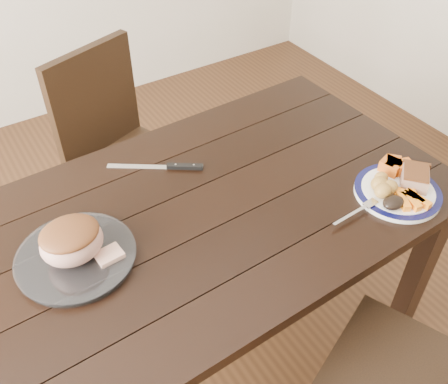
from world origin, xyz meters
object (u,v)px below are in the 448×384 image
roast_joint (72,242)px  dinner_plate (397,192)px  dining_table (199,231)px  chair_far (119,145)px  pork_slice (414,178)px  carving_knife (173,167)px  serving_platter (77,258)px  fork (358,211)px

roast_joint → dinner_plate: bearing=-16.8°
dining_table → chair_far: bearing=87.7°
dinner_plate → pork_slice: size_ratio=2.65×
dinner_plate → carving_knife: size_ratio=0.97×
dinner_plate → pork_slice: (0.06, -0.00, 0.03)m
chair_far → serving_platter: bearing=41.2°
fork → carving_knife: bearing=122.7°
dinner_plate → roast_joint: (-0.94, 0.28, 0.06)m
dining_table → roast_joint: 0.41m
fork → dinner_plate: bearing=-2.0°
serving_platter → dinner_plate: bearing=-16.8°
dinner_plate → roast_joint: 0.98m
dining_table → carving_knife: (0.03, 0.22, 0.10)m
chair_far → dinner_plate: bearing=98.4°
roast_joint → carving_knife: size_ratio=0.61×
serving_platter → fork: fork is taller
dinner_plate → carving_knife: bearing=137.0°
dinner_plate → fork: (-0.17, -0.00, 0.01)m
dining_table → fork: 0.49m
chair_far → roast_joint: bearing=41.2°
dinner_plate → roast_joint: size_ratio=1.59×
dining_table → dinner_plate: size_ratio=6.11×
roast_joint → dining_table: bearing=-1.6°
dinner_plate → serving_platter: serving_platter is taller
carving_knife → dinner_plate: bearing=-8.1°
dining_table → dinner_plate: 0.63m
carving_knife → serving_platter: bearing=-118.1°
dinner_plate → pork_slice: bearing=-4.8°
fork → roast_joint: (-0.77, 0.29, 0.05)m
serving_platter → dining_table: bearing=-1.6°
pork_slice → roast_joint: 1.04m
pork_slice → dining_table: bearing=155.9°
dining_table → roast_joint: bearing=178.4°
pork_slice → roast_joint: roast_joint is taller
chair_far → fork: size_ratio=5.22×
fork → serving_platter: bearing=156.4°
pork_slice → roast_joint: size_ratio=0.60×
pork_slice → fork: bearing=179.5°
roast_joint → carving_knife: bearing=27.0°
chair_far → roast_joint: size_ratio=5.54×
roast_joint → carving_knife: 0.46m
serving_platter → chair_far: bearing=60.6°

